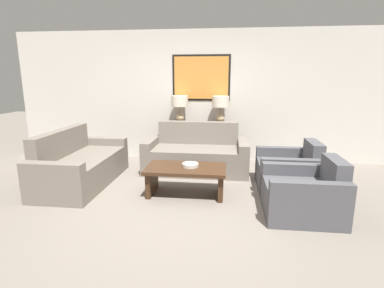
{
  "coord_description": "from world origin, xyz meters",
  "views": [
    {
      "loc": [
        0.57,
        -3.86,
        1.73
      ],
      "look_at": [
        -0.01,
        0.88,
        0.65
      ],
      "focal_mm": 28.0,
      "sensor_mm": 36.0,
      "label": 1
    }
  ],
  "objects_px": {
    "couch_by_back_wall": "(196,155)",
    "armchair_near_back_wall": "(290,171)",
    "table_lamp_left": "(180,104)",
    "console_table": "(200,143)",
    "table_lamp_right": "(221,105)",
    "armchair_near_camera": "(305,195)",
    "decorative_bowl": "(190,165)",
    "couch_by_side": "(81,166)",
    "coffee_table": "(186,174)"
  },
  "relations": [
    {
      "from": "table_lamp_left",
      "to": "table_lamp_right",
      "type": "relative_size",
      "value": 1.0
    },
    {
      "from": "armchair_near_back_wall",
      "to": "decorative_bowl",
      "type": "bearing_deg",
      "value": -163.17
    },
    {
      "from": "couch_by_side",
      "to": "console_table",
      "type": "bearing_deg",
      "value": 40.04
    },
    {
      "from": "table_lamp_left",
      "to": "armchair_near_back_wall",
      "type": "height_order",
      "value": "table_lamp_left"
    },
    {
      "from": "console_table",
      "to": "coffee_table",
      "type": "relative_size",
      "value": 1.08
    },
    {
      "from": "decorative_bowl",
      "to": "armchair_near_camera",
      "type": "relative_size",
      "value": 0.26
    },
    {
      "from": "console_table",
      "to": "armchair_near_back_wall",
      "type": "height_order",
      "value": "console_table"
    },
    {
      "from": "console_table",
      "to": "table_lamp_left",
      "type": "relative_size",
      "value": 2.27
    },
    {
      "from": "table_lamp_right",
      "to": "armchair_near_camera",
      "type": "bearing_deg",
      "value": -63.49
    },
    {
      "from": "couch_by_side",
      "to": "coffee_table",
      "type": "xyz_separation_m",
      "value": [
        1.79,
        -0.27,
        0.01
      ]
    },
    {
      "from": "table_lamp_left",
      "to": "coffee_table",
      "type": "bearing_deg",
      "value": -78.15
    },
    {
      "from": "couch_by_side",
      "to": "decorative_bowl",
      "type": "distance_m",
      "value": 1.87
    },
    {
      "from": "couch_by_side",
      "to": "armchair_near_camera",
      "type": "distance_m",
      "value": 3.46
    },
    {
      "from": "couch_by_side",
      "to": "armchair_near_camera",
      "type": "bearing_deg",
      "value": -12.71
    },
    {
      "from": "armchair_near_back_wall",
      "to": "armchair_near_camera",
      "type": "distance_m",
      "value": 0.97
    },
    {
      "from": "couch_by_side",
      "to": "couch_by_back_wall",
      "type": "bearing_deg",
      "value": 26.0
    },
    {
      "from": "table_lamp_right",
      "to": "coffee_table",
      "type": "relative_size",
      "value": 0.48
    },
    {
      "from": "couch_by_back_wall",
      "to": "couch_by_side",
      "type": "relative_size",
      "value": 1.0
    },
    {
      "from": "console_table",
      "to": "coffee_table",
      "type": "bearing_deg",
      "value": -91.01
    },
    {
      "from": "console_table",
      "to": "couch_by_back_wall",
      "type": "xyz_separation_m",
      "value": [
        0.0,
        -0.64,
        -0.1
      ]
    },
    {
      "from": "table_lamp_left",
      "to": "table_lamp_right",
      "type": "bearing_deg",
      "value": 0.0
    },
    {
      "from": "couch_by_side",
      "to": "decorative_bowl",
      "type": "height_order",
      "value": "couch_by_side"
    },
    {
      "from": "table_lamp_left",
      "to": "decorative_bowl",
      "type": "relative_size",
      "value": 2.32
    },
    {
      "from": "couch_by_back_wall",
      "to": "decorative_bowl",
      "type": "bearing_deg",
      "value": -88.41
    },
    {
      "from": "couch_by_back_wall",
      "to": "couch_by_side",
      "type": "distance_m",
      "value": 2.03
    },
    {
      "from": "console_table",
      "to": "couch_by_back_wall",
      "type": "height_order",
      "value": "couch_by_back_wall"
    },
    {
      "from": "console_table",
      "to": "armchair_near_back_wall",
      "type": "relative_size",
      "value": 1.37
    },
    {
      "from": "console_table",
      "to": "armchair_near_back_wall",
      "type": "xyz_separation_m",
      "value": [
        1.55,
        -1.32,
        -0.13
      ]
    },
    {
      "from": "console_table",
      "to": "armchair_near_camera",
      "type": "distance_m",
      "value": 2.77
    },
    {
      "from": "couch_by_back_wall",
      "to": "coffee_table",
      "type": "relative_size",
      "value": 1.61
    },
    {
      "from": "table_lamp_left",
      "to": "armchair_near_back_wall",
      "type": "relative_size",
      "value": 0.6
    },
    {
      "from": "decorative_bowl",
      "to": "armchair_near_back_wall",
      "type": "relative_size",
      "value": 0.26
    },
    {
      "from": "couch_by_side",
      "to": "coffee_table",
      "type": "relative_size",
      "value": 1.61
    },
    {
      "from": "decorative_bowl",
      "to": "armchair_near_back_wall",
      "type": "bearing_deg",
      "value": 16.83
    },
    {
      "from": "table_lamp_right",
      "to": "coffee_table",
      "type": "bearing_deg",
      "value": -103.76
    },
    {
      "from": "armchair_near_camera",
      "to": "table_lamp_right",
      "type": "bearing_deg",
      "value": 116.51
    },
    {
      "from": "table_lamp_right",
      "to": "decorative_bowl",
      "type": "relative_size",
      "value": 2.32
    },
    {
      "from": "console_table",
      "to": "table_lamp_right",
      "type": "xyz_separation_m",
      "value": [
        0.41,
        0.0,
        0.78
      ]
    },
    {
      "from": "armchair_near_back_wall",
      "to": "console_table",
      "type": "bearing_deg",
      "value": 139.67
    },
    {
      "from": "coffee_table",
      "to": "armchair_near_back_wall",
      "type": "xyz_separation_m",
      "value": [
        1.58,
        0.49,
        -0.05
      ]
    },
    {
      "from": "armchair_near_camera",
      "to": "couch_by_side",
      "type": "bearing_deg",
      "value": 167.29
    },
    {
      "from": "console_table",
      "to": "table_lamp_left",
      "type": "height_order",
      "value": "table_lamp_left"
    },
    {
      "from": "console_table",
      "to": "decorative_bowl",
      "type": "distance_m",
      "value": 1.78
    },
    {
      "from": "couch_by_back_wall",
      "to": "armchair_near_back_wall",
      "type": "xyz_separation_m",
      "value": [
        1.55,
        -0.68,
        -0.03
      ]
    },
    {
      "from": "console_table",
      "to": "table_lamp_right",
      "type": "relative_size",
      "value": 2.27
    },
    {
      "from": "table_lamp_right",
      "to": "armchair_near_back_wall",
      "type": "bearing_deg",
      "value": -49.08
    },
    {
      "from": "couch_by_back_wall",
      "to": "console_table",
      "type": "bearing_deg",
      "value": 90.0
    },
    {
      "from": "couch_by_back_wall",
      "to": "couch_by_side",
      "type": "xyz_separation_m",
      "value": [
        -1.82,
        -0.89,
        0.0
      ]
    },
    {
      "from": "table_lamp_left",
      "to": "decorative_bowl",
      "type": "bearing_deg",
      "value": -76.05
    },
    {
      "from": "armchair_near_camera",
      "to": "armchair_near_back_wall",
      "type": "bearing_deg",
      "value": 90.0
    }
  ]
}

